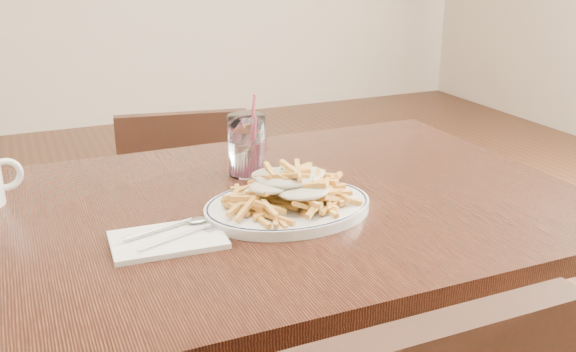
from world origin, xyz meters
name	(u,v)px	position (x,y,z in m)	size (l,w,h in m)	color
table	(267,239)	(0.00, 0.00, 0.67)	(1.20, 0.80, 0.75)	black
chair_far	(185,214)	(0.02, 0.71, 0.44)	(0.42, 0.42, 0.78)	black
fries_plate	(288,207)	(0.02, -0.06, 0.76)	(0.34, 0.31, 0.02)	white
loaded_fries	(288,184)	(0.02, -0.06, 0.81)	(0.27, 0.24, 0.07)	gold
napkin	(168,240)	(-0.21, -0.10, 0.75)	(0.18, 0.12, 0.01)	white
cutlery	(167,234)	(-0.21, -0.09, 0.76)	(0.17, 0.11, 0.01)	silver
water_glass	(247,149)	(0.02, 0.16, 0.81)	(0.08, 0.08, 0.17)	white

